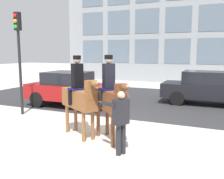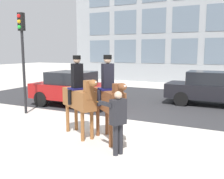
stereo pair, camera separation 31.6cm
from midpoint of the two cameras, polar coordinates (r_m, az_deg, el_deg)
ground_plane at (r=9.40m, az=2.78°, el=-7.52°), size 80.00×80.00×0.00m
road_surface at (r=13.78m, az=10.55°, el=-2.45°), size 20.83×8.50×0.01m
mounted_horse_lead at (r=7.74m, az=-6.37°, el=-1.48°), size 1.75×1.22×2.50m
mounted_horse_companion at (r=7.22m, az=0.57°, el=-1.85°), size 1.56×1.41×2.52m
pedestrian_bystander at (r=6.31m, az=2.70°, el=-6.51°), size 0.92×0.46×1.65m
street_car_near_lane at (r=12.29m, az=-8.18°, el=0.33°), size 3.99×2.07×1.66m
street_car_far_lane at (r=13.18m, az=22.72°, el=0.27°), size 4.47×1.83×1.66m
traffic_light at (r=11.01m, az=-19.03°, el=9.10°), size 0.24×0.29×4.18m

